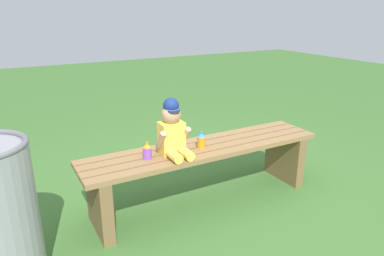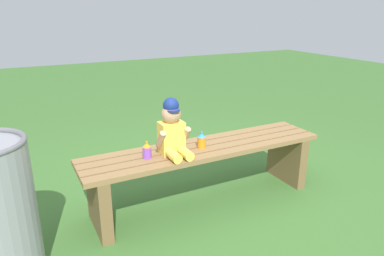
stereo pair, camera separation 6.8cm
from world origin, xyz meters
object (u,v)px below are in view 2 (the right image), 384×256
sippy_cup_right (202,140)px  park_bench (205,163)px  sippy_cup_left (147,150)px  child_figure (173,130)px

sippy_cup_right → park_bench: bearing=16.8°
sippy_cup_left → sippy_cup_right: bearing=0.0°
park_bench → sippy_cup_left: sippy_cup_left is taller
child_figure → sippy_cup_left: bearing=177.0°
park_bench → sippy_cup_right: size_ratio=15.14×
park_bench → child_figure: size_ratio=4.64×
park_bench → child_figure: child_figure is taller
child_figure → sippy_cup_left: (-0.19, 0.01, -0.12)m
sippy_cup_left → sippy_cup_right: size_ratio=1.00×
park_bench → child_figure: bearing=-175.5°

